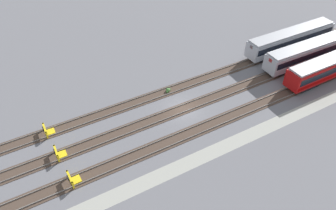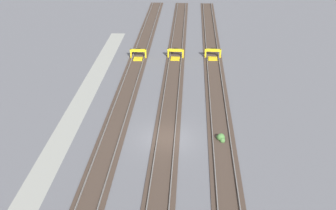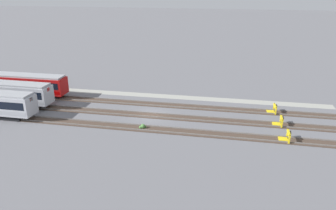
{
  "view_description": "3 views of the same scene",
  "coord_description": "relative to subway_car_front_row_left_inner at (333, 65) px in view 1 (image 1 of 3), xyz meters",
  "views": [
    {
      "loc": [
        -18.79,
        -29.28,
        31.3
      ],
      "look_at": [
        -2.49,
        0.0,
        1.8
      ],
      "focal_mm": 35.0,
      "sensor_mm": 36.0,
      "label": 1
    },
    {
      "loc": [
        27.23,
        1.79,
        17.99
      ],
      "look_at": [
        -2.49,
        0.0,
        1.8
      ],
      "focal_mm": 42.0,
      "sensor_mm": 36.0,
      "label": 2
    },
    {
      "loc": [
        -10.78,
        42.5,
        18.16
      ],
      "look_at": [
        -2.49,
        0.0,
        1.8
      ],
      "focal_mm": 35.0,
      "sensor_mm": 36.0,
      "label": 3
    }
  ],
  "objects": [
    {
      "name": "ground_plane",
      "position": [
        -24.75,
        4.56,
        -2.04
      ],
      "size": [
        400.0,
        400.0,
        0.0
      ],
      "primitive_type": "plane",
      "color": "slate"
    },
    {
      "name": "bumper_stop_middle_track",
      "position": [
        -42.79,
        9.11,
        -1.53
      ],
      "size": [
        1.36,
        2.01,
        1.22
      ],
      "color": "yellow",
      "rests_on": "ground"
    },
    {
      "name": "bumper_stop_nearest_track",
      "position": [
        -42.16,
        0.01,
        -1.53
      ],
      "size": [
        1.37,
        2.01,
        1.22
      ],
      "color": "yellow",
      "rests_on": "ground"
    },
    {
      "name": "bumper_stop_near_inner_track",
      "position": [
        -42.51,
        4.55,
        -1.53
      ],
      "size": [
        1.37,
        2.01,
        1.22
      ],
      "color": "yellow",
      "rests_on": "ground"
    },
    {
      "name": "rail_track_near_inner",
      "position": [
        -24.75,
        4.56,
        -2.0
      ],
      "size": [
        90.0,
        2.24,
        0.21
      ],
      "color": "#47382D",
      "rests_on": "ground"
    },
    {
      "name": "subway_car_front_row_left_inner",
      "position": [
        0.0,
        0.0,
        0.0
      ],
      "size": [
        18.01,
        2.92,
        3.7
      ],
      "color": "#A80F0F",
      "rests_on": "ground"
    },
    {
      "name": "service_walkway",
      "position": [
        -24.75,
        -4.11,
        -2.04
      ],
      "size": [
        54.0,
        2.0,
        0.01
      ],
      "primitive_type": "cube",
      "color": "#9E9E93",
      "rests_on": "ground"
    },
    {
      "name": "subway_car_front_row_centre",
      "position": [
        -0.0,
        9.15,
        0.0
      ],
      "size": [
        18.02,
        2.95,
        3.7
      ],
      "color": "#ADAFB7",
      "rests_on": "ground"
    },
    {
      "name": "weed_clump",
      "position": [
        -24.71,
        9.06,
        -1.8
      ],
      "size": [
        0.92,
        0.7,
        0.64
      ],
      "color": "#4C7F3D",
      "rests_on": "ground"
    },
    {
      "name": "subway_car_front_row_right_inner",
      "position": [
        -0.0,
        4.59,
        0.0
      ],
      "size": [
        18.04,
        3.13,
        3.7
      ],
      "color": "#ADAFB7",
      "rests_on": "ground"
    },
    {
      "name": "rail_track_middle",
      "position": [
        -24.75,
        9.12,
        -2.0
      ],
      "size": [
        90.0,
        2.23,
        0.21
      ],
      "color": "#47382D",
      "rests_on": "ground"
    },
    {
      "name": "rail_track_nearest",
      "position": [
        -24.75,
        -0.0,
        -2.0
      ],
      "size": [
        90.0,
        2.23,
        0.21
      ],
      "color": "#47382D",
      "rests_on": "ground"
    }
  ]
}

